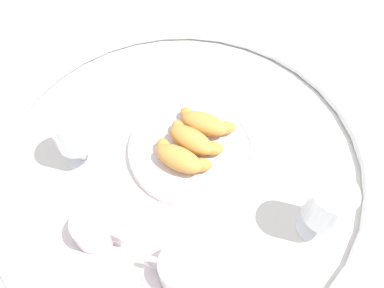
{
  "coord_description": "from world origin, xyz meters",
  "views": [
    {
      "loc": [
        0.35,
        -0.28,
        0.7
      ],
      "look_at": [
        0.0,
        0.03,
        0.03
      ],
      "focal_mm": 37.33,
      "sensor_mm": 36.0,
      "label": 1
    }
  ],
  "objects": [
    {
      "name": "ground_plane",
      "position": [
        0.0,
        0.0,
        0.0
      ],
      "size": [
        2.2,
        2.2,
        0.0
      ],
      "primitive_type": "plane",
      "color": "silver"
    },
    {
      "name": "table_chrome_rim",
      "position": [
        0.0,
        0.0,
        0.01
      ],
      "size": [
        0.78,
        0.78,
        0.02
      ],
      "primitive_type": "torus",
      "color": "silver",
      "rests_on": "ground_plane"
    },
    {
      "name": "pastry_plate",
      "position": [
        0.0,
        0.03,
        0.01
      ],
      "size": [
        0.26,
        0.26,
        0.02
      ],
      "color": "silver",
      "rests_on": "ground_plane"
    },
    {
      "name": "croissant_large",
      "position": [
        0.02,
        -0.01,
        0.04
      ],
      "size": [
        0.13,
        0.09,
        0.04
      ],
      "color": "#CC893D",
      "rests_on": "pastry_plate"
    },
    {
      "name": "croissant_small",
      "position": [
        0.0,
        0.03,
        0.04
      ],
      "size": [
        0.13,
        0.08,
        0.04
      ],
      "color": "#CC893D",
      "rests_on": "pastry_plate"
    },
    {
      "name": "croissant_extra",
      "position": [
        -0.01,
        0.08,
        0.04
      ],
      "size": [
        0.12,
        0.1,
        0.04
      ],
      "color": "#CC893D",
      "rests_on": "pastry_plate"
    },
    {
      "name": "coffee_cup_near",
      "position": [
        0.03,
        -0.22,
        0.03
      ],
      "size": [
        0.14,
        0.14,
        0.06
      ],
      "color": "silver",
      "rests_on": "ground_plane"
    },
    {
      "name": "coffee_cup_far",
      "position": [
        0.18,
        -0.15,
        0.03
      ],
      "size": [
        0.14,
        0.14,
        0.06
      ],
      "color": "silver",
      "rests_on": "ground_plane"
    },
    {
      "name": "juice_glass_left",
      "position": [
        0.28,
        0.09,
        0.09
      ],
      "size": [
        0.08,
        0.08,
        0.14
      ],
      "color": "white",
      "rests_on": "ground_plane"
    },
    {
      "name": "juice_glass_right",
      "position": [
        -0.13,
        -0.15,
        0.09
      ],
      "size": [
        0.08,
        0.08,
        0.14
      ],
      "color": "white",
      "rests_on": "ground_plane"
    }
  ]
}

